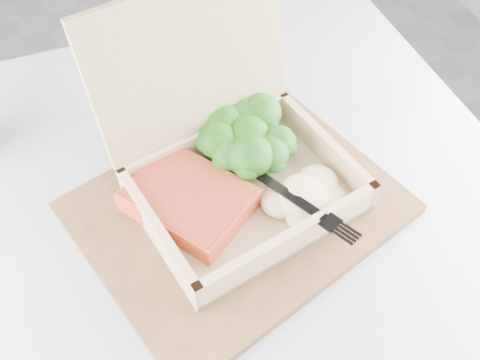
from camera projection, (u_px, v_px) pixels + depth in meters
name	position (u px, v px, depth m)	size (l,w,h in m)	color
cafe_table	(215.00, 307.00, 0.75)	(0.80, 0.80, 0.73)	black
serving_tray	(237.00, 208.00, 0.62)	(0.34, 0.27, 0.01)	brown
takeout_container	(228.00, 151.00, 0.59)	(0.27, 0.26, 0.22)	tan
salmon_fillet	(189.00, 199.00, 0.59)	(0.10, 0.13, 0.03)	#E54E2C
broccoli_pile	(248.00, 140.00, 0.63)	(0.12, 0.12, 0.04)	#287219
mashed_potatoes	(303.00, 196.00, 0.59)	(0.10, 0.09, 0.03)	#D6BC8A
plastic_fork	(275.00, 184.00, 0.58)	(0.07, 0.14, 0.01)	black
receipt	(218.00, 98.00, 0.74)	(0.07, 0.13, 0.00)	white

